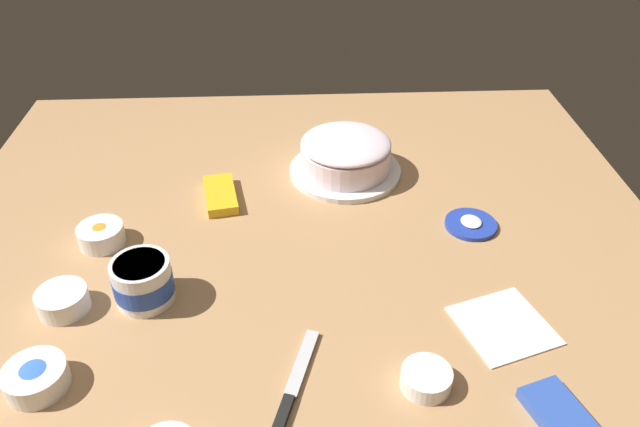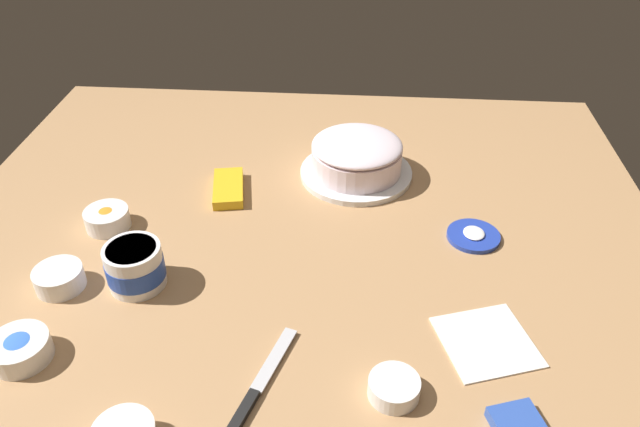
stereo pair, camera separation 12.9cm
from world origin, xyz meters
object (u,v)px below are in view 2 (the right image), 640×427
(frosted_cake, at_px, (357,159))
(candy_box_upper, at_px, (228,188))
(spreading_knife, at_px, (255,392))
(sprinkle_bowl_yellow, at_px, (59,278))
(frosting_tub, at_px, (135,266))
(sprinkle_bowl_green, at_px, (394,388))
(frosting_tub_lid, at_px, (473,236))
(paper_napkin, at_px, (487,341))
(sprinkle_bowl_orange, at_px, (107,218))
(sprinkle_bowl_blue, at_px, (20,348))

(frosted_cake, bearing_deg, candy_box_upper, -71.81)
(frosted_cake, xyz_separation_m, spreading_knife, (0.65, -0.14, -0.04))
(sprinkle_bowl_yellow, bearing_deg, frosted_cake, 128.46)
(candy_box_upper, bearing_deg, spreading_knife, 5.01)
(frosting_tub, xyz_separation_m, sprinkle_bowl_green, (0.22, 0.48, -0.03))
(sprinkle_bowl_green, height_order, sprinkle_bowl_yellow, sprinkle_bowl_yellow)
(candy_box_upper, bearing_deg, frosting_tub, -29.51)
(sprinkle_bowl_green, bearing_deg, spreading_knife, -85.85)
(frosting_tub_lid, bearing_deg, frosted_cake, -131.83)
(candy_box_upper, relative_size, paper_napkin, 0.96)
(sprinkle_bowl_orange, height_order, candy_box_upper, sprinkle_bowl_orange)
(frosting_tub_lid, height_order, paper_napkin, frosting_tub_lid)
(sprinkle_bowl_green, height_order, paper_napkin, sprinkle_bowl_green)
(frosted_cake, height_order, sprinkle_bowl_yellow, frosted_cake)
(frosting_tub_lid, distance_m, sprinkle_bowl_orange, 0.77)
(frosting_tub_lid, xyz_separation_m, paper_napkin, (0.29, -0.01, -0.00))
(frosting_tub_lid, bearing_deg, spreading_knife, -42.60)
(frosting_tub, bearing_deg, frosting_tub_lid, 106.15)
(frosting_tub, relative_size, frosting_tub_lid, 0.99)
(sprinkle_bowl_orange, distance_m, sprinkle_bowl_blue, 0.36)
(spreading_knife, height_order, candy_box_upper, candy_box_upper)
(frosted_cake, distance_m, frosting_tub, 0.58)
(frosted_cake, bearing_deg, sprinkle_bowl_yellow, -51.54)
(frosting_tub, height_order, sprinkle_bowl_blue, frosting_tub)
(spreading_knife, distance_m, paper_napkin, 0.40)
(sprinkle_bowl_yellow, relative_size, candy_box_upper, 0.64)
(frosted_cake, height_order, sprinkle_bowl_orange, frosted_cake)
(frosted_cake, height_order, candy_box_upper, frosted_cake)
(frosting_tub, height_order, paper_napkin, frosting_tub)
(frosting_tub_lid, distance_m, paper_napkin, 0.29)
(frosted_cake, distance_m, candy_box_upper, 0.31)
(sprinkle_bowl_blue, relative_size, sprinkle_bowl_yellow, 1.09)
(frosted_cake, xyz_separation_m, frosting_tub, (0.41, -0.40, -0.00))
(frosted_cake, bearing_deg, sprinkle_bowl_blue, -41.54)
(frosted_cake, bearing_deg, paper_napkin, 24.80)
(frosted_cake, xyz_separation_m, sprinkle_bowl_yellow, (0.43, -0.55, -0.02))
(paper_napkin, bearing_deg, frosting_tub_lid, 177.34)
(frosted_cake, relative_size, sprinkle_bowl_orange, 2.87)
(spreading_knife, height_order, sprinkle_bowl_yellow, sprinkle_bowl_yellow)
(frosting_tub_lid, relative_size, sprinkle_bowl_yellow, 1.20)
(spreading_knife, distance_m, sprinkle_bowl_orange, 0.56)
(frosting_tub_lid, bearing_deg, sprinkle_bowl_yellow, -75.35)
(frosting_tub, xyz_separation_m, sprinkle_bowl_blue, (0.19, -0.13, -0.02))
(sprinkle_bowl_orange, relative_size, sprinkle_bowl_blue, 0.94)
(sprinkle_bowl_green, relative_size, paper_napkin, 0.54)
(spreading_knife, distance_m, sprinkle_bowl_yellow, 0.46)
(frosting_tub, height_order, sprinkle_bowl_yellow, frosting_tub)
(paper_napkin, bearing_deg, frosting_tub, -98.92)
(frosting_tub_lid, xyz_separation_m, spreading_knife, (0.43, -0.39, -0.00))
(frosting_tub_lid, relative_size, candy_box_upper, 0.77)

